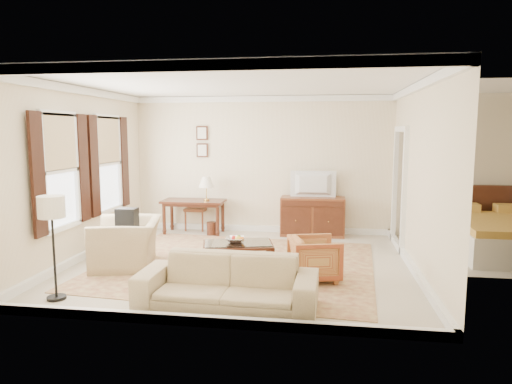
% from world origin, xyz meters
% --- Properties ---
extents(room_shell, '(5.51, 5.01, 2.91)m').
position_xyz_m(room_shell, '(0.00, 0.00, 2.47)').
color(room_shell, beige).
rests_on(room_shell, ground).
extents(annex_bedroom, '(3.00, 2.70, 2.90)m').
position_xyz_m(annex_bedroom, '(4.49, 1.15, 0.34)').
color(annex_bedroom, beige).
rests_on(annex_bedroom, ground).
extents(window_front, '(0.12, 1.56, 1.80)m').
position_xyz_m(window_front, '(-2.70, -0.70, 1.55)').
color(window_front, '#CCB284').
rests_on(window_front, room_shell).
extents(window_rear, '(0.12, 1.56, 1.80)m').
position_xyz_m(window_rear, '(-2.70, 0.90, 1.55)').
color(window_rear, '#CCB284').
rests_on(window_rear, room_shell).
extents(doorway, '(0.10, 1.12, 2.25)m').
position_xyz_m(doorway, '(2.71, 1.50, 1.08)').
color(doorway, white).
rests_on(doorway, room_shell).
extents(rug, '(4.61, 4.04, 0.01)m').
position_xyz_m(rug, '(-0.06, -0.09, 0.01)').
color(rug, brown).
rests_on(rug, room_shell).
extents(writing_desk, '(1.31, 0.65, 0.71)m').
position_xyz_m(writing_desk, '(-1.40, 2.07, 0.60)').
color(writing_desk, '#421F13').
rests_on(writing_desk, room_shell).
extents(desk_chair, '(0.48, 0.48, 1.05)m').
position_xyz_m(desk_chair, '(-1.44, 2.42, 0.53)').
color(desk_chair, brown).
rests_on(desk_chair, room_shell).
extents(desk_lamp, '(0.32, 0.32, 0.50)m').
position_xyz_m(desk_lamp, '(-1.11, 2.07, 0.96)').
color(desk_lamp, silver).
rests_on(desk_lamp, writing_desk).
extents(framed_prints, '(0.25, 0.04, 0.68)m').
position_xyz_m(framed_prints, '(-1.30, 2.47, 1.94)').
color(framed_prints, '#421F13').
rests_on(framed_prints, room_shell).
extents(sideboard, '(1.31, 0.50, 0.81)m').
position_xyz_m(sideboard, '(1.11, 2.22, 0.40)').
color(sideboard, brown).
rests_on(sideboard, room_shell).
extents(tv, '(0.89, 0.51, 0.12)m').
position_xyz_m(tv, '(1.11, 2.20, 1.25)').
color(tv, black).
rests_on(tv, sideboard).
extents(coffee_table, '(1.19, 0.86, 0.45)m').
position_xyz_m(coffee_table, '(0.02, -0.41, 0.35)').
color(coffee_table, '#421F13').
rests_on(coffee_table, room_shell).
extents(fruit_bowl, '(0.42, 0.42, 0.10)m').
position_xyz_m(fruit_bowl, '(-0.02, -0.40, 0.51)').
color(fruit_bowl, silver).
rests_on(fruit_bowl, coffee_table).
extents(book_a, '(0.28, 0.12, 0.38)m').
position_xyz_m(book_a, '(-0.23, -0.34, 0.18)').
color(book_a, brown).
rests_on(book_a, coffee_table).
extents(book_b, '(0.28, 0.06, 0.38)m').
position_xyz_m(book_b, '(0.26, -0.41, 0.17)').
color(book_b, brown).
rests_on(book_b, coffee_table).
extents(striped_armchair, '(0.79, 0.82, 0.70)m').
position_xyz_m(striped_armchair, '(1.20, -0.67, 0.35)').
color(striped_armchair, brown).
rests_on(striped_armchair, room_shell).
extents(club_armchair, '(1.01, 1.31, 1.02)m').
position_xyz_m(club_armchair, '(-1.79, -0.40, 0.51)').
color(club_armchair, '#CBB489').
rests_on(club_armchair, room_shell).
extents(backpack, '(0.30, 0.37, 0.40)m').
position_xyz_m(backpack, '(-1.79, -0.36, 0.76)').
color(backpack, black).
rests_on(backpack, club_armchair).
extents(sofa, '(2.20, 0.71, 0.85)m').
position_xyz_m(sofa, '(0.17, -1.91, 0.43)').
color(sofa, '#CBB489').
rests_on(sofa, room_shell).
extents(floor_lamp, '(0.33, 0.33, 1.35)m').
position_xyz_m(floor_lamp, '(-2.08, -1.94, 1.11)').
color(floor_lamp, black).
rests_on(floor_lamp, room_shell).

